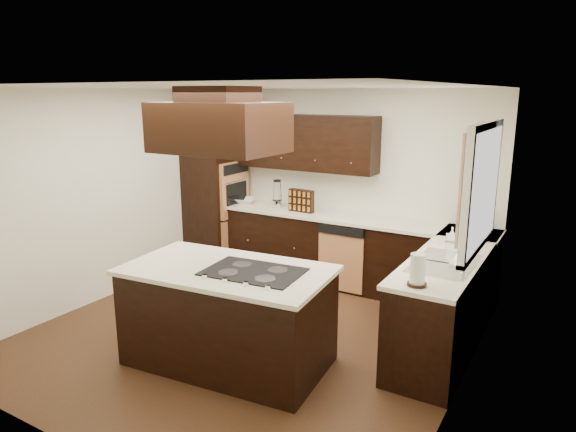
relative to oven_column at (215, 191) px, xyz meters
The scene contains 30 objects.
floor 2.68m from the oven_column, 43.85° to the right, with size 4.20×4.20×0.02m, color brown.
ceiling 2.86m from the oven_column, 43.85° to the right, with size 4.20×4.20×0.02m, color silver.
wall_back 1.83m from the oven_column, 12.85° to the left, with size 4.20×0.02×2.50m, color white.
wall_front 4.21m from the oven_column, 65.05° to the right, with size 4.20×0.02×2.50m, color white.
wall_left 1.75m from the oven_column, 101.12° to the right, with size 0.02×4.20×2.50m, color white.
wall_right 4.25m from the oven_column, 23.70° to the right, with size 0.02×4.20×2.50m, color white.
oven_column is the anchor object (origin of this frame).
wall_oven_face 0.36m from the oven_column, ahead, with size 0.05×0.62×0.78m, color tan.
base_cabinets_back 1.92m from the oven_column, ahead, with size 2.93×0.60×0.88m, color black.
base_cabinets_right 3.72m from the oven_column, 12.69° to the right, with size 0.60×2.40×0.88m, color black.
countertop_back 1.82m from the oven_column, ahead, with size 2.93×0.63×0.04m, color white.
countertop_right 3.65m from the oven_column, 12.74° to the right, with size 0.63×2.40×0.04m, color white.
upper_cabinets 1.56m from the oven_column, ahead, with size 2.00×0.34×0.72m, color black.
dishwasher_front 2.21m from the oven_column, ahead, with size 0.60×0.05×0.72m, color tan.
window_frame 4.06m from the oven_column, 16.72° to the right, with size 0.06×1.32×1.12m, color white.
window_pane 4.08m from the oven_column, 16.61° to the right, with size 0.00×1.20×1.00m, color white.
curtain_left 4.15m from the oven_column, 22.59° to the right, with size 0.02×0.34×0.90m, color #F5DFBD.
curtain_right 3.91m from the oven_column, 10.99° to the right, with size 0.02×0.34×0.90m, color #F5DFBD.
sink_rim 3.76m from the oven_column, 17.90° to the right, with size 0.52×0.84×0.01m, color silver.
island 3.05m from the oven_column, 49.70° to the right, with size 1.78×0.97×0.88m, color black.
island_top 2.99m from the oven_column, 49.70° to the right, with size 1.85×1.04×0.04m, color white.
cooktop 3.15m from the oven_column, 45.66° to the right, with size 0.84×0.56×0.01m, color black.
range_hood 3.13m from the oven_column, 50.26° to the right, with size 1.05×0.72×0.42m, color black.
hood_duct 3.24m from the oven_column, 50.26° to the right, with size 0.55×0.50×0.13m, color black.
blender_base 1.02m from the oven_column, ahead, with size 0.15×0.15×0.10m, color silver.
blender_pitcher 1.02m from the oven_column, ahead, with size 0.13×0.13×0.26m, color silver.
spice_rack 1.41m from the oven_column, ahead, with size 0.35×0.09×0.29m, color black.
mixing_bowl 0.48m from the oven_column, 11.38° to the left, with size 0.29×0.29×0.07m, color white.
soap_bottle 3.57m from the oven_column, 10.43° to the right, with size 0.10×0.10×0.22m, color white.
paper_towel 3.97m from the oven_column, 27.56° to the right, with size 0.12×0.12×0.27m, color white.
Camera 1 is at (2.84, -4.04, 2.44)m, focal length 32.00 mm.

